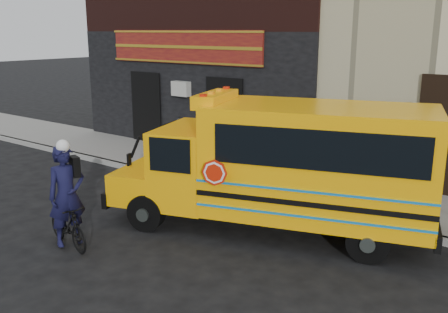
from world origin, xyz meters
The scene contains 6 objects.
ground centered at (0.00, 0.00, 0.00)m, with size 120.00×120.00×0.00m, color black.
curb centered at (0.00, 2.60, 0.07)m, with size 40.00×0.20×0.15m, color gray.
sidewalk centered at (0.00, 4.10, 0.07)m, with size 40.00×3.00×0.15m, color gray.
school_bus centered at (1.49, 1.28, 1.51)m, with size 7.22×4.12×2.92m.
bicycle centered at (-1.57, -2.00, 0.46)m, with size 0.43×1.53×0.92m, color black.
cyclist centered at (-1.57, -1.96, 1.01)m, with size 0.74×0.48×2.02m, color black.
Camera 1 is at (6.47, -7.52, 4.20)m, focal length 40.00 mm.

